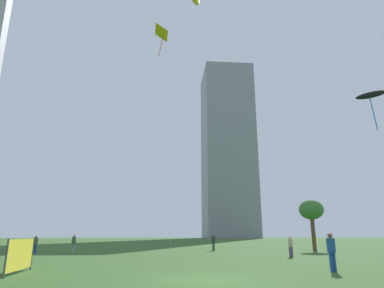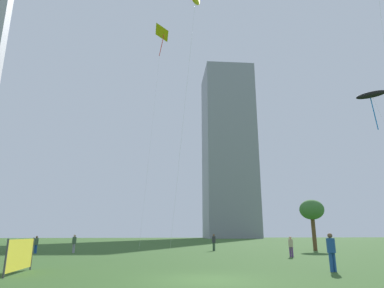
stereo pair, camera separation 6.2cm
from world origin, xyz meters
name	(u,v)px [view 1 (the left image)]	position (x,y,z in m)	size (l,w,h in m)	color
ground	(208,280)	(0.00, 0.00, 0.00)	(280.00, 280.00, 0.00)	#335623
person_standing_0	(290,245)	(9.20, 11.66, 0.91)	(0.35, 0.35, 1.57)	#593372
person_standing_1	(213,241)	(5.42, 21.97, 1.00)	(0.39, 0.39, 1.73)	#3F593F
person_standing_3	(36,243)	(-12.02, 20.47, 0.91)	(0.35, 0.35, 1.57)	#1E478C
person_standing_5	(331,249)	(6.56, 1.77, 1.04)	(0.40, 0.40, 1.80)	#1E478C
person_standing_6	(74,242)	(-8.64, 20.66, 0.98)	(0.38, 0.38, 1.69)	gray
kite_flying_1	(161,35)	(-0.13, 31.11, 31.48)	(3.63, 4.85, 32.33)	silver
kite_flying_3	(371,95)	(22.42, 16.45, 16.66)	(5.33, 10.34, 17.27)	silver
kite_flying_4	(195,0)	(2.40, 15.78, 25.98)	(2.53, 10.33, 27.30)	silver
park_tree_1	(311,211)	(16.30, 20.67, 4.25)	(2.64, 2.64, 5.44)	brown
distant_highrise_1	(227,151)	(35.03, 118.53, 35.96)	(20.16, 22.46, 71.91)	gray
event_banner	(20,255)	(-8.19, 3.59, 0.83)	(0.16, 3.48, 1.58)	#4C4C4C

